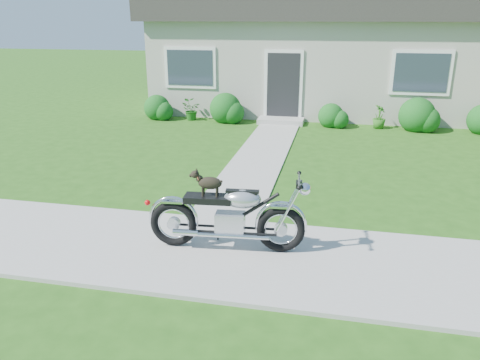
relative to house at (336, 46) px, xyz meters
name	(u,v)px	position (x,y,z in m)	size (l,w,h in m)	color
ground	(310,263)	(0.00, -11.99, -2.16)	(80.00, 80.00, 0.00)	#235114
sidewalk	(310,261)	(0.00, -11.99, -2.14)	(24.00, 2.20, 0.04)	#9E9B93
walkway	(261,154)	(-1.50, -6.99, -2.14)	(1.20, 8.00, 0.03)	#9E9B93
house	(336,46)	(0.00, 0.00, 0.00)	(12.60, 7.03, 4.50)	#ADA69C
shrub_row	(325,113)	(-0.14, -3.49, -1.76)	(10.63, 1.04, 1.04)	#155218
potted_plant_left	(190,110)	(-4.41, -3.44, -1.83)	(0.59, 0.51, 0.66)	#1B5917
potted_plant_right	(379,117)	(1.42, -3.44, -1.81)	(0.39, 0.39, 0.69)	#2C691D
motorcycle_with_dog	(230,216)	(-1.13, -11.89, -1.62)	(2.22, 0.60, 1.13)	black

